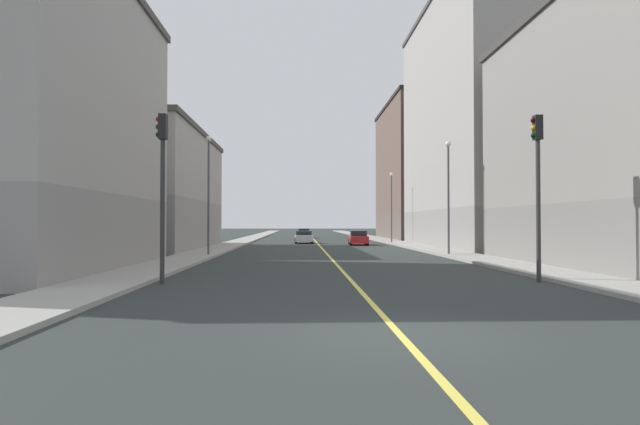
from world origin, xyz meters
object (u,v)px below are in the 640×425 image
(traffic_light_right_near, at_px, (162,174))
(street_lamp_left_far, at_px, (392,200))
(car_silver, at_px, (304,237))
(building_right_midblock, at_px, (133,190))
(building_left_far, at_px, (429,172))
(building_left_mid, at_px, (493,123))
(car_teal, at_px, (304,233))
(street_lamp_left_near, at_px, (448,186))
(traffic_light_left_near, at_px, (538,174))
(car_red, at_px, (358,238))
(street_lamp_right_near, at_px, (209,183))

(traffic_light_right_near, distance_m, street_lamp_left_far, 39.16)
(street_lamp_left_far, distance_m, car_silver, 10.11)
(building_right_midblock, relative_size, traffic_light_right_near, 3.42)
(building_left_far, bearing_deg, car_silver, -139.16)
(building_right_midblock, distance_m, car_silver, 19.05)
(building_left_mid, bearing_deg, building_right_midblock, -174.93)
(car_teal, bearing_deg, street_lamp_left_near, -77.78)
(traffic_light_left_near, bearing_deg, traffic_light_right_near, 180.00)
(traffic_light_left_near, distance_m, car_teal, 57.73)
(building_left_mid, relative_size, traffic_light_left_near, 3.96)
(street_lamp_left_far, bearing_deg, traffic_light_right_near, -111.90)
(street_lamp_left_far, bearing_deg, car_silver, 173.67)
(building_right_midblock, relative_size, car_teal, 5.13)
(car_red, distance_m, car_silver, 6.99)
(street_lamp_left_near, height_order, car_teal, street_lamp_left_near)
(building_right_midblock, relative_size, car_red, 4.83)
(traffic_light_right_near, bearing_deg, street_lamp_left_far, 68.10)
(car_red, height_order, car_teal, car_red)
(building_left_mid, bearing_deg, street_lamp_right_near, -151.23)
(traffic_light_left_near, height_order, street_lamp_right_near, street_lamp_right_near)
(building_left_mid, xyz_separation_m, building_left_far, (0.00, 23.94, -2.08))
(street_lamp_left_far, height_order, car_teal, street_lamp_left_far)
(building_left_mid, xyz_separation_m, car_red, (-11.87, 4.55, -10.58))
(traffic_light_left_near, bearing_deg, street_lamp_right_near, 133.48)
(building_left_mid, distance_m, car_silver, 22.15)
(building_left_far, height_order, car_silver, building_left_far)
(building_left_mid, height_order, street_lamp_right_near, building_left_mid)
(building_right_midblock, xyz_separation_m, car_red, (19.63, 7.34, -4.23))
(street_lamp_right_near, height_order, street_lamp_left_far, street_lamp_right_near)
(street_lamp_right_near, xyz_separation_m, street_lamp_left_far, (15.59, 20.96, -0.17))
(traffic_light_left_near, height_order, car_red, traffic_light_left_near)
(traffic_light_left_near, bearing_deg, street_lamp_left_far, 88.40)
(street_lamp_left_near, bearing_deg, car_red, 102.44)
(street_lamp_right_near, bearing_deg, building_left_far, 57.43)
(building_right_midblock, xyz_separation_m, car_silver, (14.29, 11.86, -4.26))
(street_lamp_left_far, relative_size, car_silver, 1.75)
(traffic_light_left_near, distance_m, traffic_light_right_near, 13.59)
(traffic_light_right_near, bearing_deg, street_lamp_left_near, 45.95)
(traffic_light_right_near, distance_m, car_silver, 37.88)
(traffic_light_left_near, bearing_deg, building_right_midblock, 131.46)
(traffic_light_right_near, xyz_separation_m, street_lamp_right_near, (-0.98, 15.37, 0.84))
(traffic_light_right_near, distance_m, car_teal, 57.43)
(building_left_mid, distance_m, street_lamp_left_far, 13.13)
(building_left_far, distance_m, car_red, 24.27)
(traffic_light_right_near, height_order, car_teal, traffic_light_right_near)
(building_left_mid, height_order, building_left_far, building_left_mid)
(building_right_midblock, bearing_deg, car_red, 20.51)
(car_teal, bearing_deg, building_left_far, -15.86)
(traffic_light_left_near, relative_size, street_lamp_right_near, 0.80)
(car_teal, bearing_deg, traffic_light_right_near, -95.52)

